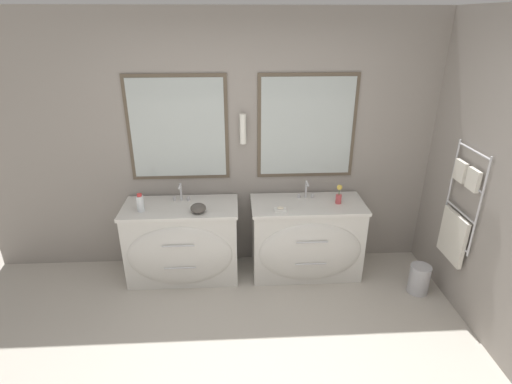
# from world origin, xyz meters

# --- Properties ---
(wall_back) EXTENTS (5.39, 0.14, 2.60)m
(wall_back) POSITION_xyz_m (-0.00, 1.87, 1.31)
(wall_back) COLOR gray
(wall_back) RESTS_ON ground_plane
(wall_right) EXTENTS (0.13, 3.76, 2.60)m
(wall_right) POSITION_xyz_m (1.92, 0.83, 1.29)
(wall_right) COLOR gray
(wall_right) RESTS_ON ground_plane
(vanity_left) EXTENTS (1.13, 0.59, 0.80)m
(vanity_left) POSITION_xyz_m (-0.68, 1.52, 0.40)
(vanity_left) COLOR silver
(vanity_left) RESTS_ON ground_plane
(vanity_right) EXTENTS (1.13, 0.59, 0.80)m
(vanity_right) POSITION_xyz_m (0.59, 1.52, 0.40)
(vanity_right) COLOR silver
(vanity_right) RESTS_ON ground_plane
(faucet_left) EXTENTS (0.17, 0.12, 0.18)m
(faucet_left) POSITION_xyz_m (-0.68, 1.68, 0.88)
(faucet_left) COLOR silver
(faucet_left) RESTS_ON vanity_left
(faucet_right) EXTENTS (0.17, 0.12, 0.18)m
(faucet_right) POSITION_xyz_m (0.59, 1.68, 0.88)
(faucet_right) COLOR silver
(faucet_right) RESTS_ON vanity_right
(toiletry_bottle) EXTENTS (0.07, 0.07, 0.18)m
(toiletry_bottle) POSITION_xyz_m (-1.03, 1.47, 0.88)
(toiletry_bottle) COLOR silver
(toiletry_bottle) RESTS_ON vanity_left
(amenity_bowl) EXTENTS (0.15, 0.15, 0.09)m
(amenity_bowl) POSITION_xyz_m (-0.48, 1.40, 0.84)
(amenity_bowl) COLOR #4C4742
(amenity_bowl) RESTS_ON vanity_left
(flower_vase) EXTENTS (0.06, 0.06, 0.20)m
(flower_vase) POSITION_xyz_m (0.89, 1.54, 0.88)
(flower_vase) COLOR #CC4C51
(flower_vase) RESTS_ON vanity_right
(soap_dish) EXTENTS (0.11, 0.08, 0.04)m
(soap_dish) POSITION_xyz_m (0.30, 1.39, 0.81)
(soap_dish) COLOR white
(soap_dish) RESTS_ON vanity_right
(waste_bin) EXTENTS (0.20, 0.20, 0.29)m
(waste_bin) POSITION_xyz_m (1.65, 1.13, 0.15)
(waste_bin) COLOR #B7B7BC
(waste_bin) RESTS_ON ground_plane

